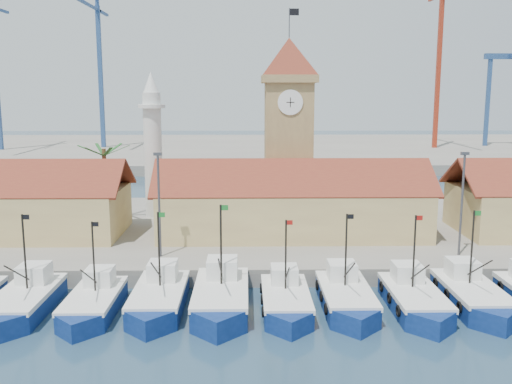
{
  "coord_description": "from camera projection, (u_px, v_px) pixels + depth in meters",
  "views": [
    {
      "loc": [
        -4.54,
        -35.8,
        15.48
      ],
      "look_at": [
        -3.63,
        18.0,
        6.09
      ],
      "focal_mm": 40.0,
      "sensor_mm": 36.0,
      "label": 1
    }
  ],
  "objects": [
    {
      "name": "ground",
      "position": [
        315.0,
        328.0,
        38.0
      ],
      "size": [
        400.0,
        400.0,
        0.0
      ],
      "primitive_type": "plane",
      "color": "#1B3148",
      "rests_on": "ground"
    },
    {
      "name": "quay",
      "position": [
        289.0,
        231.0,
        61.51
      ],
      "size": [
        140.0,
        32.0,
        1.5
      ],
      "primitive_type": "cube",
      "color": "gray",
      "rests_on": "ground"
    },
    {
      "name": "terminal",
      "position": [
        264.0,
        150.0,
        146.17
      ],
      "size": [
        240.0,
        80.0,
        2.0
      ],
      "primitive_type": "cube",
      "color": "gray",
      "rests_on": "ground"
    },
    {
      "name": "boat_1",
      "position": [
        23.0,
        304.0,
        40.26
      ],
      "size": [
        3.59,
        9.84,
        7.44
      ],
      "color": "navy",
      "rests_on": "ground"
    },
    {
      "name": "boat_2",
      "position": [
        93.0,
        305.0,
        40.17
      ],
      "size": [
        3.34,
        9.15,
        6.92
      ],
      "color": "navy",
      "rests_on": "ground"
    },
    {
      "name": "boat_3",
      "position": [
        158.0,
        301.0,
        40.86
      ],
      "size": [
        3.61,
        9.88,
        7.48
      ],
      "color": "navy",
      "rests_on": "ground"
    },
    {
      "name": "boat_4",
      "position": [
        221.0,
        300.0,
        40.81
      ],
      "size": [
        3.88,
        10.62,
        8.04
      ],
      "color": "navy",
      "rests_on": "ground"
    },
    {
      "name": "boat_5",
      "position": [
        286.0,
        303.0,
        40.57
      ],
      "size": [
        3.35,
        9.19,
        6.95
      ],
      "color": "navy",
      "rests_on": "ground"
    },
    {
      "name": "boat_6",
      "position": [
        347.0,
        300.0,
        41.04
      ],
      "size": [
        3.52,
        9.64,
        7.3
      ],
      "color": "navy",
      "rests_on": "ground"
    },
    {
      "name": "boat_7",
      "position": [
        415.0,
        302.0,
        40.71
      ],
      "size": [
        3.51,
        9.61,
        7.27
      ],
      "color": "navy",
      "rests_on": "ground"
    },
    {
      "name": "boat_8",
      "position": [
        474.0,
        298.0,
        41.39
      ],
      "size": [
        3.61,
        9.88,
        7.48
      ],
      "color": "navy",
      "rests_on": "ground"
    },
    {
      "name": "hall_center",
      "position": [
        292.0,
        209.0,
        57.01
      ],
      "size": [
        27.04,
        10.13,
        7.61
      ],
      "color": "tan",
      "rests_on": "quay"
    },
    {
      "name": "clock_tower",
      "position": [
        288.0,
        126.0,
        61.55
      ],
      "size": [
        5.8,
        5.8,
        22.7
      ],
      "color": "tan",
      "rests_on": "quay"
    },
    {
      "name": "minaret",
      "position": [
        153.0,
        145.0,
        63.65
      ],
      "size": [
        3.0,
        3.0,
        16.3
      ],
      "color": "silver",
      "rests_on": "quay"
    },
    {
      "name": "palm_tree",
      "position": [
        105.0,
        178.0,
        62.2
      ],
      "size": [
        5.6,
        5.03,
        8.39
      ],
      "color": "brown",
      "rests_on": "quay"
    },
    {
      "name": "lamp_posts",
      "position": [
        305.0,
        199.0,
        48.71
      ],
      "size": [
        80.7,
        0.25,
        9.03
      ],
      "color": "#3F3F44",
      "rests_on": "quay"
    },
    {
      "name": "crane_blue_near",
      "position": [
        98.0,
        54.0,
        138.29
      ],
      "size": [
        1.0,
        30.87,
        41.25
      ],
      "color": "navy",
      "rests_on": "terminal"
    },
    {
      "name": "crane_red_right",
      "position": [
        441.0,
        45.0,
        136.38
      ],
      "size": [
        1.0,
        31.47,
        44.68
      ],
      "color": "#9C2C18",
      "rests_on": "terminal"
    }
  ]
}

